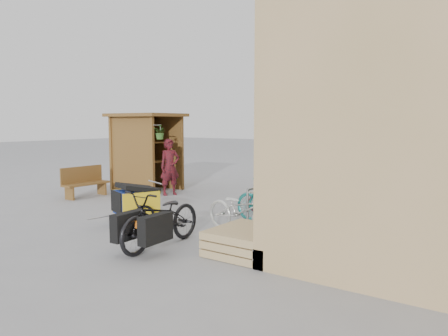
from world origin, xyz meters
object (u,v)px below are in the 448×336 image
Objects in this scene: bike_1 at (267,201)px; bike_6 at (332,183)px; bike_3 at (294,190)px; bike_7 at (341,180)px; bike_0 at (241,210)px; bench at (84,182)px; cargo_bike at (161,219)px; kiosk at (144,141)px; bike_4 at (306,190)px; pallet_stack at (246,241)px; bike_5 at (323,186)px; shopping_carts at (384,173)px; child_trailer at (136,200)px; bike_2 at (282,198)px; person_kiosk at (170,167)px.

bike_1 is 0.93× the size of bike_6.
bike_7 reaches higher than bike_3.
bike_1 is (-0.00, 0.98, 0.03)m from bike_0.
cargo_bike reaches higher than bench.
bike_4 is at bearing 3.44° from kiosk.
bike_5 is at bearing 97.42° from pallet_stack.
shopping_carts is 1.21× the size of child_trailer.
bike_6 reaches higher than child_trailer.
bike_1 is (-0.75, 1.99, 0.27)m from pallet_stack.
bike_0 is at bearing -161.10° from bike_6.
child_trailer is 0.95× the size of bike_1.
bike_0 is at bearing -27.39° from kiosk.
cargo_bike reaches higher than bike_4.
pallet_stack is at bearing -153.47° from bike_6.
child_trailer is at bearing 119.24° from bike_2.
bike_1 is at bearing -175.86° from bike_4.
bike_4 is at bearing 12.56° from bike_0.
pallet_stack is at bearing -167.50° from bike_4.
cargo_bike is (1.69, -1.01, 0.01)m from child_trailer.
cargo_bike is at bearing -9.40° from child_trailer.
bike_2 is 0.91× the size of bike_6.
person_kiosk is (1.38, -0.32, -0.73)m from kiosk.
child_trailer is at bearing 131.14° from bike_5.
bike_3 is (0.04, 0.51, 0.13)m from bike_2.
bike_5 is at bearing -152.77° from bike_6.
bench is at bearing 152.65° from cargo_bike.
child_trailer is 3.28m from bike_2.
bike_4 is at bearing -55.97° from person_kiosk.
bike_3 reaches higher than bike_6.
bike_0 is (-0.75, 1.01, 0.24)m from pallet_stack.
kiosk is at bearing 79.06° from bench.
child_trailer is 0.98× the size of bike_2.
bike_5 is at bearing 24.19° from bench.
bike_6 reaches higher than bike_2.
shopping_carts is 1.02× the size of bike_3.
person_kiosk is 1.06× the size of bike_2.
bike_1 reaches higher than bike_0.
bike_6 is at bearing 32.34° from bench.
child_trailer is 4.32m from bike_4.
bike_5 is (0.26, 1.15, -0.04)m from bike_3.
bike_1 is 1.44m from bike_3.
person_kiosk is 4.45m from bike_1.
bench is 0.83× the size of bike_5.
person_kiosk is at bearing 128.13° from cargo_bike.
pallet_stack is 0.69× the size of bike_0.
child_trailer is 0.84× the size of bike_3.
bike_7 is (-0.55, 5.75, 0.33)m from pallet_stack.
bike_1 is at bearing 168.88° from bike_2.
cargo_bike is 1.14× the size of bike_6.
bike_6 is (0.14, 2.68, 0.04)m from bike_2.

